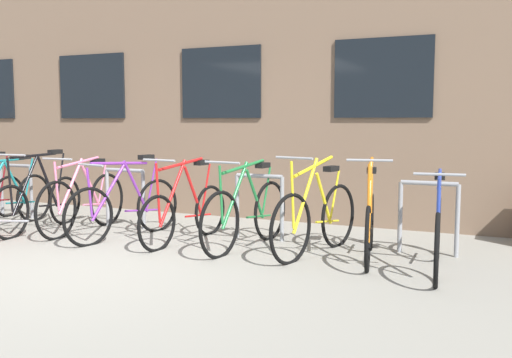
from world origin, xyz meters
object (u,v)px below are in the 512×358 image
(bicycle_purple, at_px, (125,207))
(bicycle_red, at_px, (185,211))
(bicycle_pink, at_px, (83,202))
(bicycle_orange, at_px, (370,224))
(bicycle_teal, at_px, (6,200))
(bicycle_green, at_px, (247,213))
(bicycle_yellow, at_px, (316,218))
(bicycle_black, at_px, (39,201))
(bicycle_blue, at_px, (438,233))

(bicycle_purple, xyz_separation_m, bicycle_red, (0.81, 0.10, -0.02))
(bicycle_pink, distance_m, bicycle_orange, 3.77)
(bicycle_teal, distance_m, bicycle_green, 3.53)
(bicycle_red, bearing_deg, bicycle_purple, -173.12)
(bicycle_pink, height_order, bicycle_yellow, bicycle_yellow)
(bicycle_black, distance_m, bicycle_orange, 4.35)
(bicycle_teal, bearing_deg, bicycle_red, 3.76)
(bicycle_yellow, xyz_separation_m, bicycle_purple, (-2.44, -0.13, -0.01))
(bicycle_teal, bearing_deg, bicycle_blue, 0.17)
(bicycle_yellow, bearing_deg, bicycle_black, -177.03)
(bicycle_pink, height_order, bicycle_purple, bicycle_purple)
(bicycle_blue, bearing_deg, bicycle_red, 176.81)
(bicycle_pink, relative_size, bicycle_green, 0.98)
(bicycle_purple, height_order, bicycle_blue, bicycle_purple)
(bicycle_green, bearing_deg, bicycle_yellow, 0.69)
(bicycle_orange, bearing_deg, bicycle_blue, -16.41)
(bicycle_black, distance_m, bicycle_purple, 1.33)
(bicycle_red, relative_size, bicycle_green, 0.94)
(bicycle_orange, bearing_deg, bicycle_green, -178.91)
(bicycle_blue, bearing_deg, bicycle_teal, -179.83)
(bicycle_red, xyz_separation_m, bicycle_teal, (-2.72, -0.18, 0.01))
(bicycle_black, xyz_separation_m, bicycle_yellow, (3.77, 0.20, 0.01))
(bicycle_orange, distance_m, bicycle_red, 2.21)
(bicycle_red, height_order, bicycle_green, bicycle_red)
(bicycle_green, bearing_deg, bicycle_purple, -175.86)
(bicycle_yellow, distance_m, bicycle_red, 1.63)
(bicycle_black, height_order, bicycle_blue, bicycle_black)
(bicycle_pink, xyz_separation_m, bicycle_red, (1.56, -0.02, -0.03))
(bicycle_yellow, xyz_separation_m, bicycle_green, (-0.83, -0.01, -0.00))
(bicycle_red, relative_size, bicycle_blue, 0.98)
(bicycle_yellow, bearing_deg, bicycle_green, -179.31)
(bicycle_pink, xyz_separation_m, bicycle_orange, (3.77, 0.03, -0.02))
(bicycle_yellow, xyz_separation_m, bicycle_red, (-1.63, -0.03, -0.03))
(bicycle_teal, bearing_deg, bicycle_green, 3.22)
(bicycle_teal, relative_size, bicycle_green, 0.98)
(bicycle_orange, xyz_separation_m, bicycle_purple, (-3.02, -0.14, 0.02))
(bicycle_green, height_order, bicycle_blue, bicycle_green)
(bicycle_orange, bearing_deg, bicycle_purple, -177.28)
(bicycle_yellow, relative_size, bicycle_blue, 0.98)
(bicycle_yellow, distance_m, bicycle_green, 0.83)
(bicycle_pink, distance_m, bicycle_yellow, 3.19)
(bicycle_teal, bearing_deg, bicycle_yellow, 2.74)
(bicycle_orange, bearing_deg, bicycle_black, -177.20)
(bicycle_pink, relative_size, bicycle_black, 1.00)
(bicycle_black, distance_m, bicycle_blue, 5.06)
(bicycle_teal, bearing_deg, bicycle_purple, 2.44)
(bicycle_green, bearing_deg, bicycle_pink, -179.98)
(bicycle_pink, relative_size, bicycle_orange, 1.11)
(bicycle_teal, xyz_separation_m, bicycle_blue, (5.64, 0.02, -0.01))
(bicycle_black, relative_size, bicycle_orange, 1.11)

